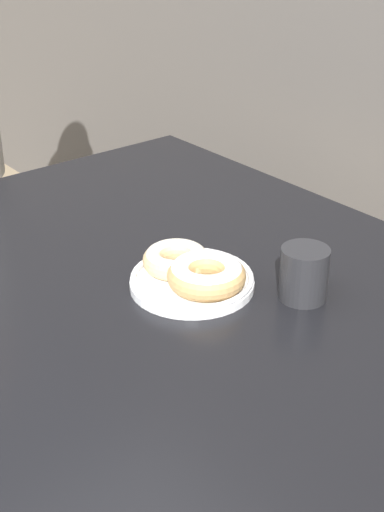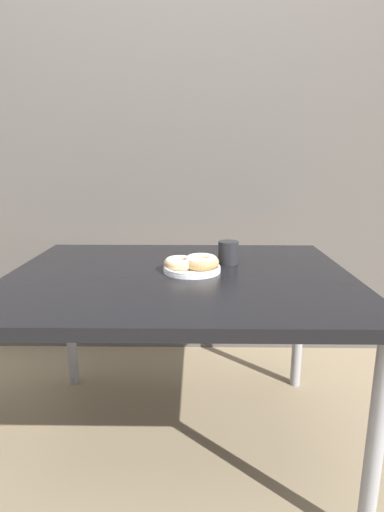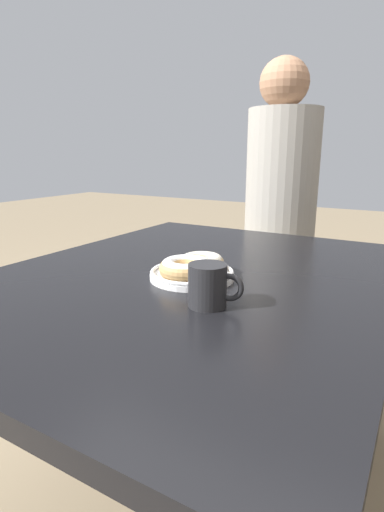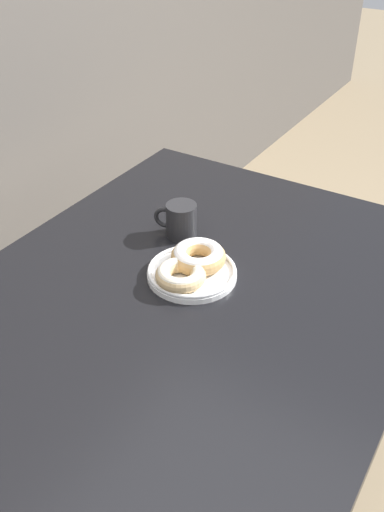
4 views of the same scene
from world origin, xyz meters
name	(u,v)px [view 4 (image 4 of 4)]	position (x,y,z in m)	size (l,w,h in m)	color
dining_table	(190,311)	(0.00, 0.25, 0.66)	(1.27, 1.00, 0.72)	black
donut_plate	(192,266)	(0.05, 0.27, 0.75)	(0.25, 0.21, 0.06)	white
coffee_mug	(180,220)	(0.19, 0.40, 0.77)	(0.08, 0.12, 0.09)	#232326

